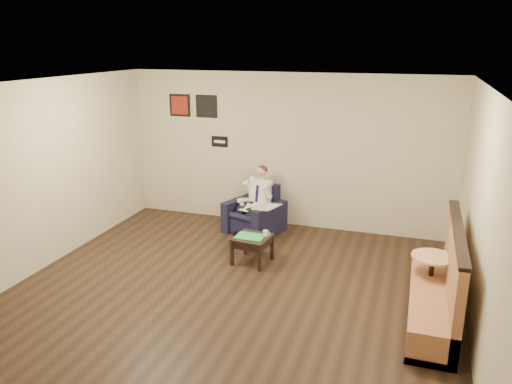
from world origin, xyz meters
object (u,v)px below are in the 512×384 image
(armchair, at_px, (254,210))
(coffee_mug, at_px, (265,233))
(seated_man, at_px, (250,203))
(smartphone, at_px, (259,234))
(banquette, at_px, (434,273))
(cafe_table, at_px, (430,280))
(side_table, at_px, (252,249))
(green_folder, at_px, (250,236))

(armchair, bearing_deg, coffee_mug, -43.73)
(armchair, xyz_separation_m, seated_man, (-0.04, -0.10, 0.15))
(seated_man, distance_m, smartphone, 1.14)
(banquette, bearing_deg, armchair, 145.82)
(coffee_mug, xyz_separation_m, smartphone, (-0.12, 0.05, -0.04))
(armchair, relative_size, smartphone, 6.45)
(cafe_table, bearing_deg, coffee_mug, 166.86)
(side_table, height_order, coffee_mug, coffee_mug)
(green_folder, bearing_deg, coffee_mug, 26.54)
(armchair, height_order, seated_man, seated_man)
(seated_man, xyz_separation_m, banquette, (3.06, -1.95, 0.01))
(armchair, height_order, banquette, banquette)
(green_folder, bearing_deg, smartphone, 58.89)
(seated_man, xyz_separation_m, cafe_table, (3.03, -1.63, -0.23))
(seated_man, distance_m, banquette, 3.62)
(armchair, bearing_deg, seated_man, -90.00)
(smartphone, bearing_deg, coffee_mug, -7.10)
(banquette, distance_m, cafe_table, 0.40)
(armchair, relative_size, side_table, 1.64)
(armchair, distance_m, banquette, 3.65)
(coffee_mug, height_order, smartphone, coffee_mug)
(seated_man, bearing_deg, green_folder, -51.24)
(green_folder, bearing_deg, seated_man, 108.53)
(green_folder, bearing_deg, side_table, 26.54)
(smartphone, distance_m, cafe_table, 2.62)
(green_folder, height_order, banquette, banquette)
(seated_man, bearing_deg, coffee_mug, -40.06)
(seated_man, xyz_separation_m, side_table, (0.42, -1.16, -0.36))
(armchair, xyz_separation_m, cafe_table, (3.00, -1.74, -0.08))
(smartphone, xyz_separation_m, cafe_table, (2.54, -0.62, -0.10))
(seated_man, height_order, banquette, banquette)
(green_folder, height_order, smartphone, green_folder)
(coffee_mug, xyz_separation_m, cafe_table, (2.42, -0.57, -0.14))
(seated_man, xyz_separation_m, coffee_mug, (0.61, -1.07, -0.10))
(coffee_mug, distance_m, cafe_table, 2.49)
(armchair, xyz_separation_m, banquette, (3.02, -2.05, 0.17))
(cafe_table, bearing_deg, armchair, 149.91)
(seated_man, bearing_deg, side_table, -49.66)
(smartphone, bearing_deg, seated_man, 132.97)
(armchair, bearing_deg, green_folder, -54.18)
(green_folder, height_order, cafe_table, cafe_table)
(seated_man, relative_size, banquette, 0.50)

